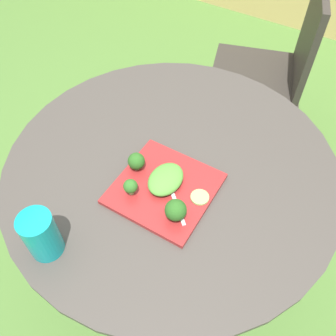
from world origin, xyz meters
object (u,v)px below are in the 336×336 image
(patio_chair, at_px, (277,62))
(fork, at_px, (174,197))
(salad_plate, at_px, (165,188))
(drinking_glass, at_px, (42,236))

(patio_chair, distance_m, fork, 1.12)
(patio_chair, relative_size, fork, 7.19)
(patio_chair, xyz_separation_m, fork, (0.05, -1.09, 0.25))
(salad_plate, bearing_deg, patio_chair, 90.37)
(patio_chair, bearing_deg, salad_plate, -89.63)
(patio_chair, height_order, drinking_glass, patio_chair)
(drinking_glass, bearing_deg, fork, 55.12)
(patio_chair, distance_m, salad_plate, 1.10)
(drinking_glass, xyz_separation_m, fork, (0.20, 0.29, -0.04))
(patio_chair, bearing_deg, drinking_glass, -96.37)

